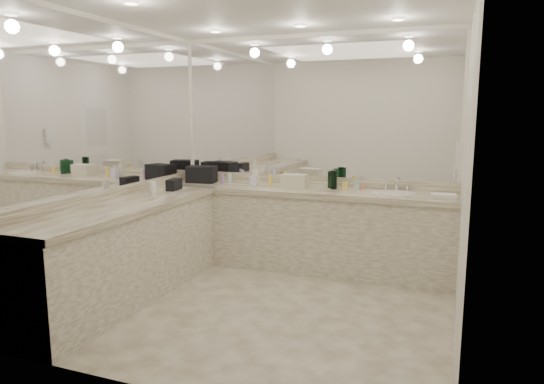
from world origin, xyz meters
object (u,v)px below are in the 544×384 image
at_px(cream_cosmetic_case, 294,181).
at_px(hand_towel, 443,196).
at_px(soap_bottle_a, 256,175).
at_px(soap_bottle_c, 301,181).
at_px(black_toiletry_bag, 202,174).
at_px(soap_bottle_b, 253,178).
at_px(sink, 394,194).
at_px(wall_phone, 459,156).

relative_size(cream_cosmetic_case, hand_towel, 1.16).
relative_size(soap_bottle_a, soap_bottle_c, 1.42).
distance_m(hand_towel, soap_bottle_a, 2.09).
bearing_deg(soap_bottle_a, cream_cosmetic_case, -12.69).
distance_m(black_toiletry_bag, soap_bottle_b, 0.68).
xyz_separation_m(sink, soap_bottle_a, (-1.59, 0.09, 0.11)).
height_order(soap_bottle_a, soap_bottle_b, soap_bottle_a).
relative_size(sink, soap_bottle_b, 2.66).
bearing_deg(soap_bottle_b, black_toiletry_bag, 178.49).
bearing_deg(wall_phone, sink, 140.43).
relative_size(sink, wall_phone, 1.83).
distance_m(wall_phone, soap_bottle_b, 2.26).
bearing_deg(soap_bottle_a, hand_towel, -5.21).
bearing_deg(black_toiletry_bag, sink, -0.10).
bearing_deg(wall_phone, soap_bottle_b, 167.42).
bearing_deg(black_toiletry_bag, hand_towel, -2.16).
xyz_separation_m(cream_cosmetic_case, soap_bottle_c, (0.07, 0.02, -0.00)).
distance_m(hand_towel, soap_bottle_b, 2.06).
bearing_deg(sink, cream_cosmetic_case, -178.64).
bearing_deg(hand_towel, wall_phone, -73.35).
height_order(sink, hand_towel, hand_towel).
height_order(hand_towel, soap_bottle_b, soap_bottle_b).
bearing_deg(sink, hand_towel, -11.59).
relative_size(cream_cosmetic_case, soap_bottle_a, 1.26).
distance_m(wall_phone, soap_bottle_c, 1.73).
bearing_deg(soap_bottle_b, soap_bottle_a, 98.66).
distance_m(soap_bottle_a, soap_bottle_b, 0.11).
relative_size(cream_cosmetic_case, soap_bottle_c, 1.80).
relative_size(sink, soap_bottle_c, 2.90).
relative_size(sink, cream_cosmetic_case, 1.62).
bearing_deg(soap_bottle_c, wall_phone, -17.03).
xyz_separation_m(wall_phone, soap_bottle_c, (-1.61, 0.49, -0.37)).
bearing_deg(soap_bottle_a, soap_bottle_c, -9.36).
height_order(soap_bottle_a, soap_bottle_c, soap_bottle_a).
distance_m(cream_cosmetic_case, soap_bottle_c, 0.07).
height_order(black_toiletry_bag, cream_cosmetic_case, black_toiletry_bag).
distance_m(wall_phone, hand_towel, 0.60).
height_order(cream_cosmetic_case, soap_bottle_c, cream_cosmetic_case).
bearing_deg(cream_cosmetic_case, sink, -1.11).
distance_m(cream_cosmetic_case, soap_bottle_b, 0.50).
relative_size(black_toiletry_bag, cream_cosmetic_case, 1.24).
distance_m(black_toiletry_bag, soap_bottle_c, 1.25).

